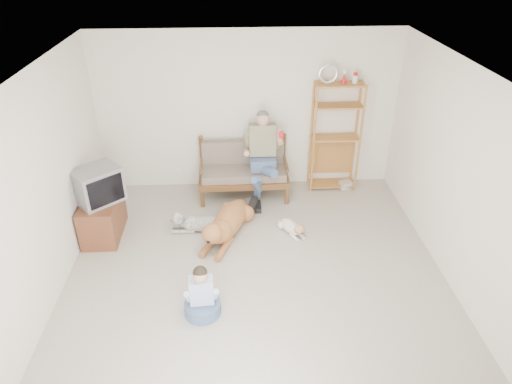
{
  "coord_description": "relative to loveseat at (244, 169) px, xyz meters",
  "views": [
    {
      "loc": [
        -0.25,
        -4.48,
        4.03
      ],
      "look_at": [
        0.04,
        1.0,
        0.82
      ],
      "focal_mm": 32.0,
      "sensor_mm": 36.0,
      "label": 1
    }
  ],
  "objects": [
    {
      "name": "wall_outlet",
      "position": [
        -1.15,
        0.38,
        -0.19
      ],
      "size": [
        0.12,
        0.02,
        0.08
      ],
      "primitive_type": "cube",
      "color": "white",
      "rests_on": "ground"
    },
    {
      "name": "tv_stand",
      "position": [
        -2.13,
        -1.08,
        -0.19
      ],
      "size": [
        0.51,
        0.91,
        0.6
      ],
      "rotation": [
        0.0,
        0.0,
        0.01
      ],
      "color": "brown",
      "rests_on": "ground"
    },
    {
      "name": "golden_retriever",
      "position": [
        -0.3,
        -1.22,
        -0.28
      ],
      "size": [
        0.8,
        1.58,
        0.5
      ],
      "rotation": [
        0.0,
        0.0,
        -0.38
      ],
      "color": "#A66839",
      "rests_on": "ground"
    },
    {
      "name": "shaggy_dog",
      "position": [
        -0.71,
        -1.06,
        -0.35
      ],
      "size": [
        1.09,
        0.26,
        0.32
      ],
      "rotation": [
        0.0,
        0.0,
        -1.57
      ],
      "color": "white",
      "rests_on": "ground"
    },
    {
      "name": "etagere",
      "position": [
        1.56,
        0.2,
        0.48
      ],
      "size": [
        0.83,
        0.36,
        2.18
      ],
      "color": "#A76634",
      "rests_on": "ground"
    },
    {
      "name": "loveseat",
      "position": [
        0.0,
        0.0,
        0.0
      ],
      "size": [
        1.51,
        0.72,
        0.95
      ],
      "rotation": [
        0.0,
        0.0,
        0.01
      ],
      "color": "brown",
      "rests_on": "ground"
    },
    {
      "name": "terrier",
      "position": [
        0.7,
        -1.22,
        -0.38
      ],
      "size": [
        0.39,
        0.59,
        0.25
      ],
      "rotation": [
        0.0,
        0.0,
        0.49
      ],
      "color": "silver",
      "rests_on": "ground"
    },
    {
      "name": "man",
      "position": [
        0.29,
        -0.23,
        0.21
      ],
      "size": [
        0.58,
        0.82,
        1.33
      ],
      "color": "slate",
      "rests_on": "loveseat"
    },
    {
      "name": "wall_right",
      "position": [
        2.6,
        -2.35,
        0.86
      ],
      "size": [
        0.0,
        5.5,
        5.5
      ],
      "primitive_type": "plane",
      "rotation": [
        1.57,
        0.0,
        -1.57
      ],
      "color": "silver",
      "rests_on": "ground"
    },
    {
      "name": "wall_left",
      "position": [
        -2.4,
        -2.35,
        0.86
      ],
      "size": [
        0.0,
        5.5,
        5.5
      ],
      "primitive_type": "plane",
      "rotation": [
        1.57,
        0.0,
        1.57
      ],
      "color": "silver",
      "rests_on": "ground"
    },
    {
      "name": "wall_back",
      "position": [
        0.1,
        0.4,
        0.86
      ],
      "size": [
        5.0,
        0.0,
        5.0
      ],
      "primitive_type": "plane",
      "rotation": [
        1.57,
        0.0,
        0.0
      ],
      "color": "silver",
      "rests_on": "ground"
    },
    {
      "name": "floor",
      "position": [
        0.1,
        -2.35,
        -0.49
      ],
      "size": [
        5.5,
        5.5,
        0.0
      ],
      "primitive_type": "plane",
      "color": "#BDB5A6",
      "rests_on": "ground"
    },
    {
      "name": "crt_tv",
      "position": [
        -2.1,
        -1.1,
        0.37
      ],
      "size": [
        0.78,
        0.77,
        0.51
      ],
      "rotation": [
        0.0,
        0.0,
        -0.85
      ],
      "color": "slate",
      "rests_on": "tv_stand"
    },
    {
      "name": "ceiling",
      "position": [
        0.1,
        -2.35,
        2.21
      ],
      "size": [
        5.5,
        5.5,
        0.0
      ],
      "primitive_type": "plane",
      "rotation": [
        3.14,
        0.0,
        0.0
      ],
      "color": "white",
      "rests_on": "ground"
    },
    {
      "name": "child",
      "position": [
        -0.58,
        -2.79,
        -0.24
      ],
      "size": [
        0.44,
        0.44,
        0.69
      ],
      "rotation": [
        0.0,
        0.0,
        0.07
      ],
      "color": "slate",
      "rests_on": "ground"
    },
    {
      "name": "book_stack",
      "position": [
        1.81,
        0.11,
        -0.42
      ],
      "size": [
        0.23,
        0.2,
        0.13
      ],
      "primitive_type": "cube",
      "rotation": [
        0.0,
        0.0,
        0.28
      ],
      "color": "silver",
      "rests_on": "ground"
    }
  ]
}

